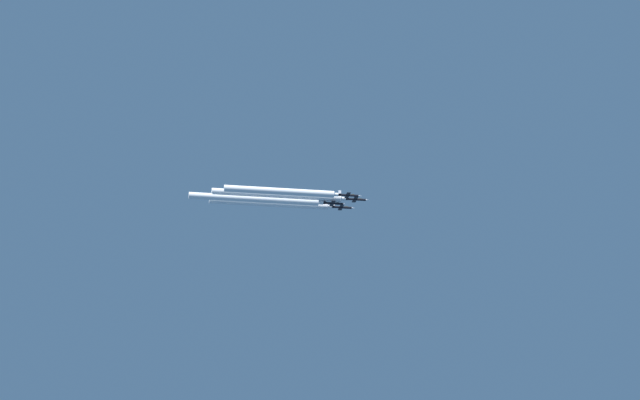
% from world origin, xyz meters
% --- Properties ---
extents(jet_lead, '(8.40, 12.23, 2.94)m').
position_xyz_m(jet_lead, '(0.18, 5.90, 233.94)').
color(jet_lead, black).
extents(jet_left_wingman, '(8.40, 12.23, 2.94)m').
position_xyz_m(jet_left_wingman, '(-9.00, 0.27, 232.60)').
color(jet_left_wingman, black).
extents(jet_right_wingman, '(8.40, 12.23, 2.94)m').
position_xyz_m(jet_right_wingman, '(8.44, 0.51, 232.80)').
color(jet_right_wingman, black).
extents(jet_slot, '(8.40, 12.23, 2.94)m').
position_xyz_m(jet_slot, '(-0.56, -5.65, 231.34)').
color(jet_slot, black).
extents(smoke_trail_lead, '(3.41, 68.20, 3.41)m').
position_xyz_m(smoke_trail_lead, '(0.18, -33.77, 233.91)').
color(smoke_trail_lead, white).
extents(smoke_trail_left_wingman, '(3.41, 62.96, 3.41)m').
position_xyz_m(smoke_trail_left_wingman, '(-9.00, -36.78, 232.57)').
color(smoke_trail_left_wingman, white).
extents(smoke_trail_right_wingman, '(3.41, 57.36, 3.41)m').
position_xyz_m(smoke_trail_right_wingman, '(8.44, -33.75, 232.77)').
color(smoke_trail_right_wingman, white).
extents(smoke_trail_slot, '(3.41, 67.98, 3.41)m').
position_xyz_m(smoke_trail_slot, '(-0.56, -45.21, 231.31)').
color(smoke_trail_slot, white).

